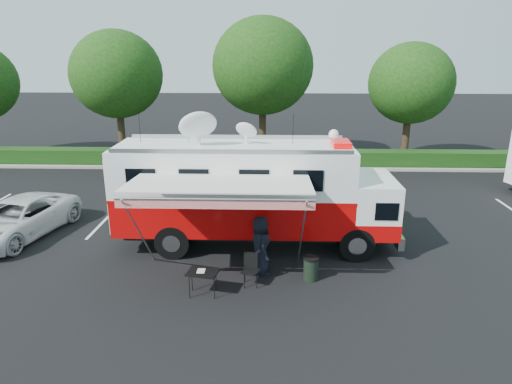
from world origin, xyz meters
TOP-DOWN VIEW (x-y plane):
  - ground_plane at (0.00, 0.00)m, footprint 120.00×120.00m
  - back_border at (1.14, 12.90)m, footprint 60.00×6.14m
  - stall_lines at (-0.50, 3.00)m, footprint 24.12×5.50m
  - command_truck at (-0.09, -0.00)m, footprint 10.01×2.75m
  - awning at (-0.98, -2.86)m, footprint 5.46×2.81m
  - white_suv at (-9.19, 0.49)m, footprint 3.53×5.66m
  - person at (0.23, -2.26)m, footprint 0.88×1.10m
  - folding_table at (-1.43, -3.65)m, footprint 1.00×0.80m
  - folding_chair at (-0.05, -2.93)m, footprint 0.62×0.66m
  - trash_bin at (1.83, -2.61)m, footprint 0.50×0.50m

SIDE VIEW (x-z plane):
  - ground_plane at x=0.00m, z-range 0.00..0.00m
  - white_suv at x=-9.19m, z-range -0.73..0.73m
  - person at x=0.23m, z-range -0.98..0.98m
  - stall_lines at x=-0.50m, z-range 0.00..0.01m
  - trash_bin at x=1.83m, z-range 0.00..0.76m
  - folding_chair at x=-0.05m, z-range 0.09..1.09m
  - folding_table at x=-1.43m, z-range 0.33..1.08m
  - command_truck at x=-0.09m, z-range -0.35..4.46m
  - awning at x=-0.98m, z-range 1.45..4.75m
  - back_border at x=1.14m, z-range 0.57..9.44m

